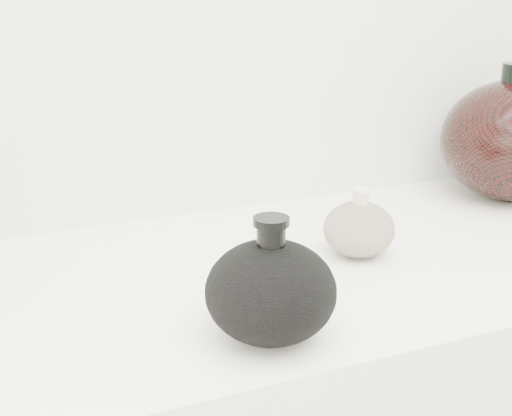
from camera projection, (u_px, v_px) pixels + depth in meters
name	position (u px, v px, depth m)	size (l,w,h in m)	color
black_gourd_vase	(271.00, 291.00, 0.74)	(0.14, 0.14, 0.13)	black
cream_gourd_vase	(359.00, 229.00, 0.96)	(0.10, 0.10, 0.09)	#BCAC94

